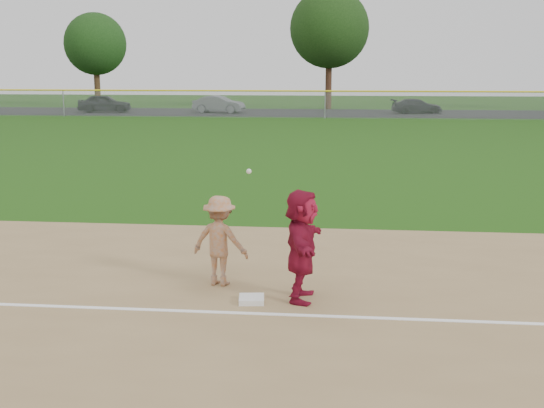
# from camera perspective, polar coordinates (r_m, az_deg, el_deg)

# --- Properties ---
(ground) EXTENTS (160.00, 160.00, 0.00)m
(ground) POSITION_cam_1_polar(r_m,az_deg,el_deg) (11.46, -0.77, -7.87)
(ground) COLOR #1D480E
(ground) RESTS_ON ground
(foul_line) EXTENTS (60.00, 0.10, 0.01)m
(foul_line) POSITION_cam_1_polar(r_m,az_deg,el_deg) (10.71, -1.27, -9.16)
(foul_line) COLOR white
(foul_line) RESTS_ON infield_dirt
(parking_asphalt) EXTENTS (120.00, 10.00, 0.01)m
(parking_asphalt) POSITION_cam_1_polar(r_m,az_deg,el_deg) (56.89, 4.60, 7.61)
(parking_asphalt) COLOR black
(parking_asphalt) RESTS_ON ground
(first_base) EXTENTS (0.45, 0.45, 0.09)m
(first_base) POSITION_cam_1_polar(r_m,az_deg,el_deg) (11.21, -1.72, -7.98)
(first_base) COLOR silver
(first_base) RESTS_ON infield_dirt
(base_runner) EXTENTS (0.60, 1.73, 1.85)m
(base_runner) POSITION_cam_1_polar(r_m,az_deg,el_deg) (11.08, 2.50, -3.46)
(base_runner) COLOR maroon
(base_runner) RESTS_ON infield_dirt
(car_left) EXTENTS (4.57, 2.42, 1.48)m
(car_left) POSITION_cam_1_polar(r_m,az_deg,el_deg) (59.15, -13.82, 8.19)
(car_left) COLOR black
(car_left) RESTS_ON parking_asphalt
(car_mid) EXTENTS (4.40, 2.05, 1.39)m
(car_mid) POSITION_cam_1_polar(r_m,az_deg,el_deg) (57.02, -4.47, 8.32)
(car_mid) COLOR #5C5E64
(car_mid) RESTS_ON parking_asphalt
(car_right) EXTENTS (4.27, 2.22, 1.18)m
(car_right) POSITION_cam_1_polar(r_m,az_deg,el_deg) (57.24, 12.02, 8.02)
(car_right) COLOR black
(car_right) RESTS_ON parking_asphalt
(first_base_play) EXTENTS (1.19, 0.85, 2.13)m
(first_base_play) POSITION_cam_1_polar(r_m,az_deg,el_deg) (11.92, -4.38, -3.07)
(first_base_play) COLOR gray
(first_base_play) RESTS_ON infield_dirt
(outfield_fence) EXTENTS (110.00, 0.12, 110.00)m
(outfield_fence) POSITION_cam_1_polar(r_m,az_deg,el_deg) (50.79, 4.48, 9.36)
(outfield_fence) COLOR #999EA0
(outfield_fence) RESTS_ON ground
(tree_1) EXTENTS (5.80, 5.80, 8.75)m
(tree_1) POSITION_cam_1_polar(r_m,az_deg,el_deg) (67.88, -14.57, 12.82)
(tree_1) COLOR #3D2916
(tree_1) RESTS_ON ground
(tree_2) EXTENTS (7.00, 7.00, 10.58)m
(tree_2) POSITION_cam_1_polar(r_m,az_deg,el_deg) (62.34, 4.83, 14.43)
(tree_2) COLOR #3A2115
(tree_2) RESTS_ON ground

